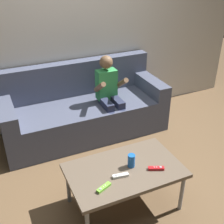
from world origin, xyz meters
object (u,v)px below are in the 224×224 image
game_remote_red_near_edge (156,168)px  game_remote_lime_far_corner (104,188)px  couch (83,110)px  coffee_table (125,172)px  game_remote_white_center (120,176)px  soda_can (131,161)px  person_seated_on_couch (109,93)px

game_remote_red_near_edge → game_remote_lime_far_corner: size_ratio=1.00×
couch → coffee_table: couch is taller
couch → game_remote_white_center: (-0.18, -1.47, 0.14)m
game_remote_red_near_edge → game_remote_white_center: bearing=172.2°
game_remote_lime_far_corner → soda_can: (0.33, 0.16, 0.05)m
game_remote_white_center → game_remote_lime_far_corner: size_ratio=1.01×
couch → person_seated_on_couch: bearing=-32.8°
game_remote_white_center → soda_can: 0.18m
couch → person_seated_on_couch: size_ratio=2.00×
couch → game_remote_red_near_edge: 1.53m
coffee_table → game_remote_lime_far_corner: (-0.26, -0.15, 0.05)m
person_seated_on_couch → game_remote_white_center: person_seated_on_couch is taller
game_remote_white_center → game_remote_lime_far_corner: (-0.19, -0.07, 0.00)m
couch → game_remote_lime_far_corner: 1.59m
coffee_table → game_remote_lime_far_corner: 0.31m
person_seated_on_couch → soda_can: bearing=-105.1°
coffee_table → soda_can: bearing=7.9°
game_remote_white_center → game_remote_lime_far_corner: bearing=-158.6°
person_seated_on_couch → game_remote_white_center: 1.37m
person_seated_on_couch → game_remote_red_near_edge: 1.34m
coffee_table → couch: bearing=85.6°
game_remote_red_near_edge → soda_can: bearing=143.8°
person_seated_on_couch → game_remote_lime_far_corner: (-0.66, -1.36, -0.14)m
couch → game_remote_red_near_edge: bearing=-84.6°
person_seated_on_couch → game_remote_white_center: bearing=-110.2°
game_remote_white_center → soda_can: bearing=30.1°
couch → game_remote_lime_far_corner: (-0.37, -1.54, 0.14)m
coffee_table → soda_can: soda_can is taller
soda_can → coffee_table: bearing=-172.1°
soda_can → game_remote_red_near_edge: bearing=-36.2°
person_seated_on_couch → game_remote_lime_far_corner: 1.51m
person_seated_on_couch → soda_can: 1.24m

